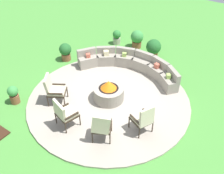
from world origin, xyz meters
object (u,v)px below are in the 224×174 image
at_px(potted_plant_1, 137,38).
at_px(lounge_chair_front_right, 64,113).
at_px(fire_pit, 109,92).
at_px(lounge_chair_front_left, 54,89).
at_px(potted_plant_3, 153,48).
at_px(curved_stone_bench, 130,65).
at_px(potted_plant_2, 65,51).
at_px(lounge_chair_back_left, 102,126).
at_px(lounge_chair_back_right, 143,118).
at_px(potted_plant_4, 117,37).
at_px(potted_plant_0, 13,94).

bearing_deg(potted_plant_1, lounge_chair_front_right, -81.80).
bearing_deg(fire_pit, potted_plant_1, 106.65).
height_order(lounge_chair_front_left, potted_plant_3, lounge_chair_front_left).
distance_m(curved_stone_bench, lounge_chair_front_left, 3.24).
xyz_separation_m(fire_pit, potted_plant_3, (-0.09, 3.42, 0.11)).
bearing_deg(potted_plant_1, potted_plant_2, -125.05).
distance_m(lounge_chair_front_left, lounge_chair_back_left, 2.33).
height_order(lounge_chair_front_right, potted_plant_1, lounge_chair_front_right).
height_order(curved_stone_bench, lounge_chair_front_right, lounge_chair_front_right).
distance_m(curved_stone_bench, potted_plant_3, 1.54).
distance_m(curved_stone_bench, potted_plant_1, 2.10).
bearing_deg(lounge_chair_front_right, lounge_chair_back_right, 42.96).
relative_size(lounge_chair_front_left, potted_plant_1, 1.28).
bearing_deg(lounge_chair_back_right, potted_plant_3, 47.07).
distance_m(fire_pit, potted_plant_4, 4.14).
xyz_separation_m(lounge_chair_back_left, potted_plant_1, (-2.03, 5.40, -0.15)).
xyz_separation_m(curved_stone_bench, lounge_chair_back_right, (2.00, -2.54, 0.24)).
bearing_deg(lounge_chair_back_right, curved_stone_bench, 61.65).
bearing_deg(lounge_chair_front_left, lounge_chair_front_right, 26.91).
distance_m(curved_stone_bench, lounge_chair_back_right, 3.25).
xyz_separation_m(lounge_chair_back_right, potted_plant_2, (-4.73, 1.77, -0.17)).
height_order(lounge_chair_back_left, lounge_chair_back_right, lounge_chair_back_left).
bearing_deg(potted_plant_4, potted_plant_0, -94.91).
bearing_deg(curved_stone_bench, lounge_chair_back_right, -51.75).
distance_m(potted_plant_3, potted_plant_4, 2.00).
bearing_deg(lounge_chair_front_right, fire_pit, 92.99).
distance_m(potted_plant_2, potted_plant_3, 3.74).
distance_m(fire_pit, lounge_chair_back_left, 1.82).
xyz_separation_m(lounge_chair_front_right, potted_plant_1, (-0.81, 5.60, -0.15)).
bearing_deg(curved_stone_bench, fire_pit, -80.53).
bearing_deg(potted_plant_2, curved_stone_bench, 15.89).
distance_m(lounge_chair_back_right, potted_plant_2, 5.05).
height_order(lounge_chair_front_left, potted_plant_0, lounge_chair_front_left).
bearing_deg(potted_plant_3, potted_plant_0, -114.76).
relative_size(lounge_chair_front_left, lounge_chair_back_left, 1.03).
distance_m(fire_pit, lounge_chair_back_right, 1.82).
height_order(fire_pit, lounge_chair_back_right, lounge_chair_back_right).
relative_size(lounge_chair_front_right, potted_plant_4, 1.55).
bearing_deg(lounge_chair_back_right, lounge_chair_back_left, 162.55).
distance_m(curved_stone_bench, lounge_chair_front_right, 3.68).
xyz_separation_m(potted_plant_0, potted_plant_4, (0.47, 5.51, -0.00)).
bearing_deg(curved_stone_bench, potted_plant_4, 136.58).
bearing_deg(potted_plant_4, potted_plant_1, 14.78).
xyz_separation_m(fire_pit, lounge_chair_front_left, (-1.41, -1.14, 0.24)).
bearing_deg(curved_stone_bench, lounge_chair_front_right, -90.33).
relative_size(lounge_chair_back_right, potted_plant_1, 1.23).
xyz_separation_m(fire_pit, potted_plant_2, (-3.04, 1.12, 0.07)).
bearing_deg(potted_plant_3, potted_plant_4, 175.58).
bearing_deg(potted_plant_1, lounge_chair_back_right, -57.64).
xyz_separation_m(lounge_chair_front_left, potted_plant_0, (-1.16, -0.79, -0.24)).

